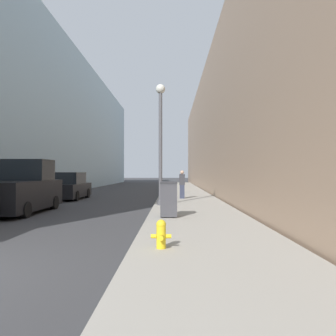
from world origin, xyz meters
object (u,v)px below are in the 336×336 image
at_px(fire_hydrant, 161,233).
at_px(parked_sedan_near, 70,187).
at_px(lamppost, 160,133).
at_px(pickup_truck, 20,190).
at_px(pedestrian_on_sidewalk, 182,184).
at_px(trash_bin, 169,199).

relative_size(fire_hydrant, parked_sedan_near, 0.14).
relative_size(lamppost, parked_sedan_near, 1.37).
height_order(fire_hydrant, pickup_truck, pickup_truck).
bearing_deg(pickup_truck, lamppost, 18.91).
bearing_deg(pickup_truck, fire_hydrant, -48.31).
bearing_deg(lamppost, pedestrian_on_sidewalk, 73.76).
height_order(fire_hydrant, parked_sedan_near, parked_sedan_near).
xyz_separation_m(pickup_truck, pedestrian_on_sidewalk, (7.37, 6.29, 0.04)).
bearing_deg(trash_bin, fire_hydrant, -91.32).
xyz_separation_m(parked_sedan_near, pedestrian_on_sidewalk, (7.41, -0.91, 0.21)).
bearing_deg(parked_sedan_near, lamppost, -39.47).
bearing_deg(trash_bin, lamppost, 96.07).
bearing_deg(pedestrian_on_sidewalk, pickup_truck, -139.49).
relative_size(trash_bin, pedestrian_on_sidewalk, 0.74).
height_order(trash_bin, pickup_truck, pickup_truck).
bearing_deg(fire_hydrant, pickup_truck, 131.69).
bearing_deg(pedestrian_on_sidewalk, fire_hydrant, -93.66).
distance_m(fire_hydrant, lamppost, 9.97).
distance_m(lamppost, parked_sedan_near, 8.54).
xyz_separation_m(trash_bin, pickup_truck, (-6.61, 2.28, 0.18)).
bearing_deg(parked_sedan_near, pickup_truck, -89.68).
relative_size(trash_bin, lamppost, 0.21).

